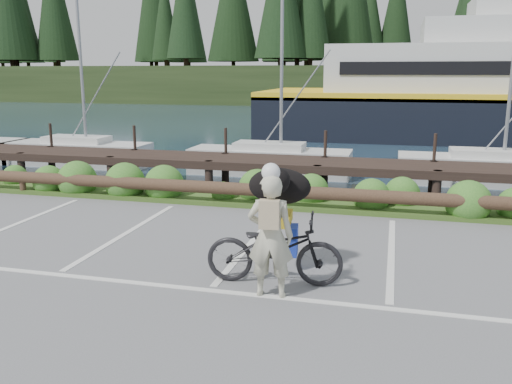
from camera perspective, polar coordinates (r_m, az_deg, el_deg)
ground at (r=8.57m, az=-3.97°, el=-9.31°), size 72.00×72.00×0.00m
harbor_backdrop at (r=86.05m, az=13.12°, el=10.09°), size 170.00×160.00×30.00m
vegetation_strip at (r=13.46m, az=3.10°, el=-0.95°), size 34.00×1.60×0.10m
log_rail at (r=12.81m, az=2.48°, el=-1.88°), size 32.00×0.30×0.60m
bicycle at (r=8.29m, az=1.94°, el=-6.04°), size 2.15×0.93×1.10m
cyclist at (r=7.72m, az=1.54°, el=-4.67°), size 0.70×0.50×1.81m
dog at (r=8.71m, az=2.49°, el=0.62°), size 0.60×1.07×0.59m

